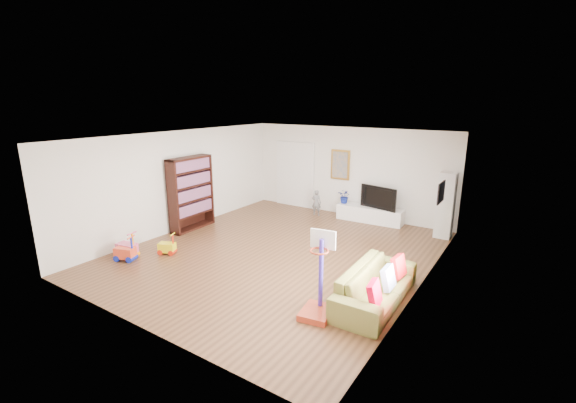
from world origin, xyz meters
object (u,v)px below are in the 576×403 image
Objects in this scene: sofa at (376,285)px; basketball_hoop at (318,276)px; media_console at (370,214)px; bookshelf at (191,193)px.

basketball_hoop reaches higher than sofa.
bookshelf is at bearing -142.42° from media_console.
media_console is at bearing 93.79° from basketball_hoop.
bookshelf is 5.89m from sofa.
sofa is at bearing 47.37° from basketball_hoop.
bookshelf is at bearing 78.00° from sofa.
media_console is 5.50m from basketball_hoop.
sofa is (5.75, -1.09, -0.68)m from bookshelf.
basketball_hoop is at bearing -79.84° from media_console.
bookshelf reaches higher than sofa.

